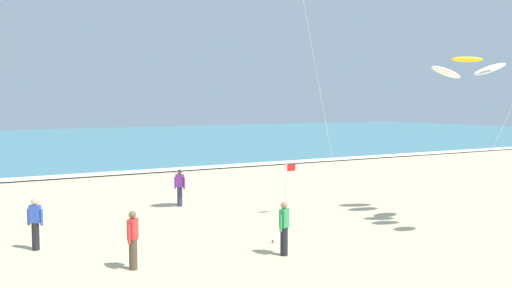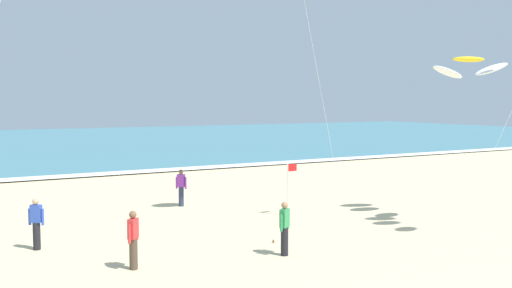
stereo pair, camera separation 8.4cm
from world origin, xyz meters
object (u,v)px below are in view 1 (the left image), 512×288
at_px(lifeguard_flag, 288,184).
at_px(bystander_green_top, 284,228).
at_px(bystander_purple_top, 180,188).
at_px(bystander_red_top, 133,240).
at_px(bystander_blue_top, 35,224).
at_px(kite_arc_golden_high, 467,67).

bearing_deg(lifeguard_flag, bystander_green_top, -123.51).
bearing_deg(bystander_purple_top, bystander_red_top, -119.33).
bearing_deg(bystander_blue_top, bystander_red_top, -59.05).
distance_m(bystander_green_top, lifeguard_flag, 5.66).
xyz_separation_m(kite_arc_golden_high, bystander_green_top, (-8.52, -0.79, -4.96)).
distance_m(bystander_green_top, bystander_purple_top, 8.61).
bearing_deg(bystander_purple_top, bystander_blue_top, -145.19).
distance_m(bystander_blue_top, lifeguard_flag, 9.40).
relative_size(bystander_blue_top, bystander_red_top, 1.00).
distance_m(bystander_purple_top, bystander_blue_top, 7.77).
xyz_separation_m(bystander_purple_top, bystander_red_top, (-4.37, -7.79, 0.00)).
bearing_deg(bystander_green_top, bystander_blue_top, 146.28).
distance_m(kite_arc_golden_high, lifeguard_flag, 8.06).
height_order(bystander_green_top, bystander_purple_top, same).
bearing_deg(bystander_blue_top, kite_arc_golden_high, -12.90).
xyz_separation_m(bystander_green_top, bystander_blue_top, (-6.26, 4.18, 0.00)).
relative_size(kite_arc_golden_high, bystander_blue_top, 3.88).
bearing_deg(bystander_red_top, bystander_purple_top, 60.67).
distance_m(bystander_blue_top, bystander_red_top, 3.90).
bearing_deg(kite_arc_golden_high, bystander_purple_top, 137.04).
relative_size(kite_arc_golden_high, bystander_red_top, 3.88).
bearing_deg(bystander_blue_top, lifeguard_flag, 3.24).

